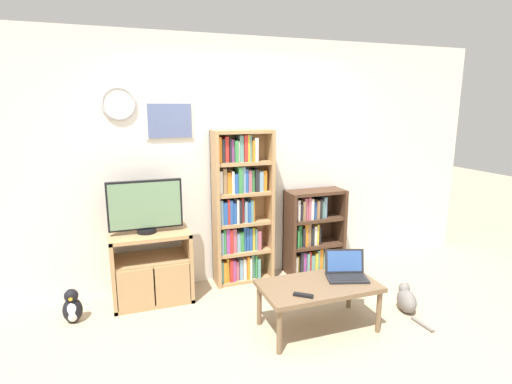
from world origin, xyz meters
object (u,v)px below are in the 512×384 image
remote_near_laptop (303,295)px  penguin_figurine (72,307)px  coffee_table (319,289)px  bookshelf_short (310,232)px  tv_stand (152,266)px  television (145,207)px  bookshelf_tall (240,209)px  laptop (346,271)px  cat (406,299)px

remote_near_laptop → penguin_figurine: (-1.79, 0.98, -0.28)m
penguin_figurine → remote_near_laptop: bearing=-28.8°
coffee_table → penguin_figurine: 2.18m
bookshelf_short → remote_near_laptop: bearing=-119.2°
tv_stand → remote_near_laptop: 1.59m
television → penguin_figurine: size_ratio=2.21×
bookshelf_tall → penguin_figurine: bookshelf_tall is taller
laptop → penguin_figurine: size_ratio=1.30×
laptop → remote_near_laptop: size_ratio=2.65×
coffee_table → laptop: size_ratio=2.46×
television → remote_near_laptop: size_ratio=4.52×
cat → bookshelf_tall: bearing=157.1°
tv_stand → remote_near_laptop: (1.07, -1.17, 0.07)m
television → cat: bearing=-24.3°
bookshelf_tall → coffee_table: size_ratio=1.66×
television → bookshelf_short: 1.89m
bookshelf_short → coffee_table: bearing=-113.7°
coffee_table → penguin_figurine: coffee_table is taller
laptop → remote_near_laptop: laptop is taller
laptop → cat: (0.64, -0.05, -0.36)m
bookshelf_short → penguin_figurine: size_ratio=3.08×
bookshelf_short → coffee_table: size_ratio=0.96×
tv_stand → penguin_figurine: (-0.72, -0.19, -0.21)m
tv_stand → television: (-0.03, -0.00, 0.61)m
coffee_table → remote_near_laptop: (-0.23, -0.16, 0.05)m
cat → penguin_figurine: penguin_figurine is taller
laptop → cat: laptop is taller
coffee_table → cat: size_ratio=1.81×
television → coffee_table: (1.32, -1.01, -0.59)m
tv_stand → cat: bearing=-24.5°
tv_stand → laptop: size_ratio=1.85×
bookshelf_short → cat: bearing=-69.1°
tv_stand → television: size_ratio=1.09×
bookshelf_short → cat: (0.44, -1.14, -0.36)m
bookshelf_short → laptop: size_ratio=2.38×
laptop → bookshelf_short: bearing=96.6°
coffee_table → television: bearing=142.6°
cat → tv_stand: bearing=175.0°
cat → bookshelf_short: bearing=130.5°
bookshelf_tall → remote_near_laptop: 1.38m
laptop → cat: bearing=12.8°
remote_near_laptop → laptop: bearing=-30.0°
tv_stand → laptop: bearing=-31.4°
bookshelf_tall → cat: bookshelf_tall is taller
coffee_table → penguin_figurine: (-2.01, 0.82, -0.23)m
bookshelf_short → television: bearing=-176.0°
coffee_table → penguin_figurine: bearing=157.9°
television → bookshelf_tall: 1.01m
television → bookshelf_tall: bookshelf_tall is taller
television → coffee_table: size_ratio=0.69×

